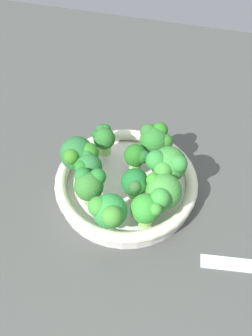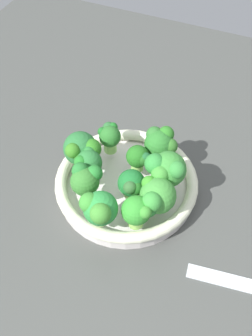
% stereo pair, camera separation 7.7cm
% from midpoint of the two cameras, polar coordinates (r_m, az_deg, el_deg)
% --- Properties ---
extents(ground_plane, '(1.30, 1.30, 0.03)m').
position_cam_midpoint_polar(ground_plane, '(0.83, 3.36, -3.99)').
color(ground_plane, '#434542').
extents(bowl, '(0.28, 0.28, 0.04)m').
position_cam_midpoint_polar(bowl, '(0.81, 2.72, -2.47)').
color(bowl, silver).
rests_on(bowl, ground_plane).
extents(broccoli_floret_0, '(0.08, 0.07, 0.07)m').
position_cam_midpoint_polar(broccoli_floret_0, '(0.72, 7.32, -4.01)').
color(broccoli_floret_0, '#94D867').
rests_on(broccoli_floret_0, bowl).
extents(broccoli_floret_1, '(0.07, 0.08, 0.07)m').
position_cam_midpoint_polar(broccoli_floret_1, '(0.79, -3.30, 2.58)').
color(broccoli_floret_1, '#83C151').
rests_on(broccoli_floret_1, bowl).
extents(broccoli_floret_2, '(0.06, 0.05, 0.06)m').
position_cam_midpoint_polar(broccoli_floret_2, '(0.74, 3.78, -2.48)').
color(broccoli_floret_2, '#81BE50').
rests_on(broccoli_floret_2, bowl).
extents(broccoli_floret_3, '(0.07, 0.07, 0.08)m').
position_cam_midpoint_polar(broccoli_floret_3, '(0.69, -0.51, -5.81)').
color(broccoli_floret_3, '#A1D56D').
rests_on(broccoli_floret_3, bowl).
extents(broccoli_floret_4, '(0.06, 0.05, 0.07)m').
position_cam_midpoint_polar(broccoli_floret_4, '(0.73, -2.61, -1.82)').
color(broccoli_floret_4, '#85BE5D').
rests_on(broccoli_floret_4, bowl).
extents(broccoli_floret_5, '(0.05, 0.05, 0.06)m').
position_cam_midpoint_polar(broccoli_floret_5, '(0.82, 0.44, 4.31)').
color(broccoli_floret_5, '#A0D470').
rests_on(broccoli_floret_5, bowl).
extents(broccoli_floret_6, '(0.05, 0.06, 0.07)m').
position_cam_midpoint_polar(broccoli_floret_6, '(0.76, -2.43, 0.57)').
color(broccoli_floret_6, '#7CBA4D').
rests_on(broccoli_floret_6, bowl).
extents(broccoli_floret_7, '(0.05, 0.06, 0.07)m').
position_cam_midpoint_polar(broccoli_floret_7, '(0.70, 4.97, -6.07)').
color(broccoli_floret_7, '#8FCC59').
rests_on(broccoli_floret_7, bowl).
extents(broccoli_floret_8, '(0.06, 0.07, 0.07)m').
position_cam_midpoint_polar(broccoli_floret_8, '(0.81, 7.46, 3.35)').
color(broccoli_floret_8, '#8BBF69').
rests_on(broccoli_floret_8, bowl).
extents(broccoli_floret_9, '(0.04, 0.05, 0.06)m').
position_cam_midpoint_polar(broccoli_floret_9, '(0.78, 4.82, 1.18)').
color(broccoli_floret_9, '#97D164').
rests_on(broccoli_floret_9, bowl).
extents(broccoli_floret_10, '(0.08, 0.08, 0.08)m').
position_cam_midpoint_polar(broccoli_floret_10, '(0.75, 8.52, -0.37)').
color(broccoli_floret_10, '#91C661').
rests_on(broccoli_floret_10, bowl).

